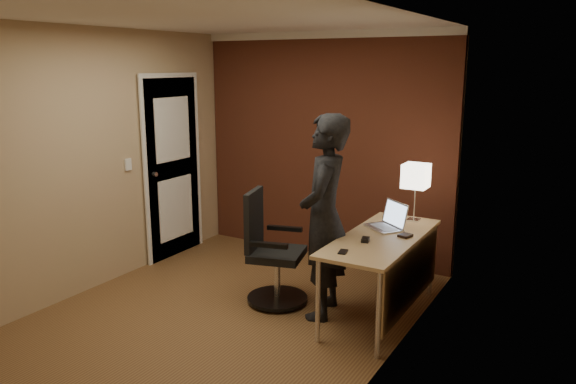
# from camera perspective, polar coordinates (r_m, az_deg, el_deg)

# --- Properties ---
(room) EXTENTS (4.00, 4.00, 4.00)m
(room) POSITION_cam_1_polar(r_m,az_deg,el_deg) (6.05, -0.43, 5.41)
(room) COLOR brown
(room) RESTS_ON ground
(desk) EXTENTS (0.60, 1.50, 0.73)m
(desk) POSITION_cam_1_polar(r_m,az_deg,el_deg) (4.85, 10.26, -6.02)
(desk) COLOR tan
(desk) RESTS_ON ground
(desk_lamp) EXTENTS (0.22, 0.22, 0.54)m
(desk_lamp) POSITION_cam_1_polar(r_m,az_deg,el_deg) (5.27, 12.86, 1.53)
(desk_lamp) COLOR silver
(desk_lamp) RESTS_ON desk
(laptop) EXTENTS (0.42, 0.41, 0.23)m
(laptop) POSITION_cam_1_polar(r_m,az_deg,el_deg) (5.06, 10.24, -2.91)
(laptop) COLOR silver
(laptop) RESTS_ON desk
(mouse) EXTENTS (0.08, 0.11, 0.03)m
(mouse) POSITION_cam_1_polar(r_m,az_deg,el_deg) (4.66, 7.87, -4.82)
(mouse) COLOR black
(mouse) RESTS_ON desk
(phone) EXTENTS (0.08, 0.12, 0.01)m
(phone) POSITION_cam_1_polar(r_m,az_deg,el_deg) (4.39, 5.60, -6.06)
(phone) COLOR black
(phone) RESTS_ON desk
(wallet) EXTENTS (0.11, 0.13, 0.02)m
(wallet) POSITION_cam_1_polar(r_m,az_deg,el_deg) (4.85, 11.83, -4.35)
(wallet) COLOR black
(wallet) RESTS_ON desk
(office_chair) EXTENTS (0.57, 0.64, 1.03)m
(office_chair) POSITION_cam_1_polar(r_m,az_deg,el_deg) (5.15, -1.81, -6.42)
(office_chair) COLOR black
(office_chair) RESTS_ON ground
(person) EXTENTS (0.57, 0.73, 1.76)m
(person) POSITION_cam_1_polar(r_m,az_deg,el_deg) (4.79, 3.70, -2.57)
(person) COLOR black
(person) RESTS_ON ground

